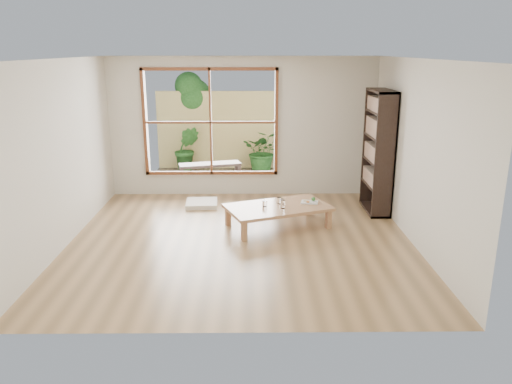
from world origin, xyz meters
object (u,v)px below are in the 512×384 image
low_table (278,208)px  food_tray (310,201)px  garden_bench (210,166)px  bookshelf (378,152)px

low_table → food_tray: (0.53, 0.18, 0.06)m
garden_bench → low_table: bearing=-78.7°
low_table → garden_bench: bearing=94.1°
low_table → garden_bench: garden_bench is taller
bookshelf → garden_bench: bearing=148.4°
low_table → food_tray: 0.56m
bookshelf → food_tray: (-1.21, -0.64, -0.68)m
bookshelf → food_tray: size_ratio=7.05×
bookshelf → garden_bench: 3.60m
bookshelf → low_table: bearing=-154.8°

